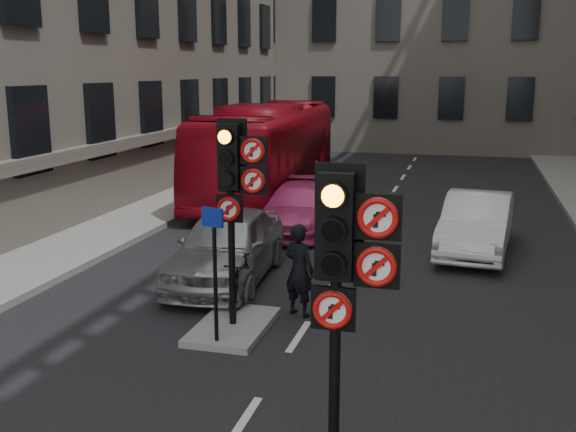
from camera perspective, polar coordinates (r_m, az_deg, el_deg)
The scene contains 11 objects.
pavement_left at distance 20.60m, azimuth -13.87°, elevation -0.40°, with size 3.00×50.00×0.16m, color gray.
centre_island at distance 12.07m, azimuth -4.67°, elevation -9.29°, with size 1.20×2.00×0.12m, color gray.
signal_near at distance 6.91m, azimuth 4.81°, elevation -3.86°, with size 0.91×0.40×3.58m.
signal_far at distance 11.33m, azimuth -4.51°, elevation 3.17°, with size 0.91×0.40×3.58m.
car_silver at distance 14.54m, azimuth -5.17°, elevation -2.53°, with size 1.84×4.58×1.56m, color #9B9EA2.
car_white at distance 17.41m, azimuth 15.67°, elevation -0.62°, with size 1.54×4.43×1.46m, color silver.
car_pink at distance 19.07m, azimuth 0.82°, elevation 0.70°, with size 1.81×4.46×1.30m, color #DF418B.
bus_red at distance 24.34m, azimuth -1.60°, elevation 5.62°, with size 2.77×11.82×3.29m, color maroon.
motorcycle at distance 12.85m, azimuth -3.89°, elevation -5.74°, with size 0.49×1.72×1.04m, color black.
motorcyclist at distance 12.44m, azimuth 0.96°, elevation -4.60°, with size 0.64×0.42×1.75m, color black.
info_sign at distance 10.86m, azimuth -6.26°, elevation -3.39°, with size 0.39×0.15×2.25m.
Camera 1 is at (2.65, -5.54, 4.51)m, focal length 42.00 mm.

